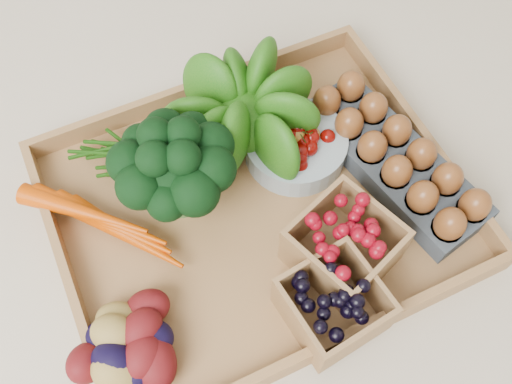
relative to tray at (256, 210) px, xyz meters
name	(u,v)px	position (x,y,z in m)	size (l,w,h in m)	color
ground	(256,212)	(0.00, 0.00, -0.01)	(4.00, 4.00, 0.00)	beige
tray	(256,210)	(0.00, 0.00, 0.00)	(0.55, 0.45, 0.01)	#A07343
carrots	(100,219)	(-0.21, 0.06, 0.03)	(0.20, 0.15, 0.05)	#C53F00
lettuce	(244,109)	(0.04, 0.11, 0.08)	(0.15, 0.15, 0.15)	#0F4D0C
broccoli	(177,182)	(-0.09, 0.05, 0.07)	(0.16, 0.16, 0.12)	black
cherry_bowl	(296,146)	(0.09, 0.06, 0.03)	(0.15, 0.15, 0.04)	#8C9EA5
egg_carton	(392,162)	(0.21, -0.02, 0.03)	(0.11, 0.30, 0.04)	#3D444E
potatoes	(128,344)	(-0.22, -0.12, 0.05)	(0.15, 0.15, 0.09)	#490B0E
punnet_blackberry	(333,304)	(0.02, -0.18, 0.05)	(0.11, 0.11, 0.08)	black
punnet_raspberry	(344,245)	(0.07, -0.12, 0.05)	(0.12, 0.12, 0.08)	maroon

